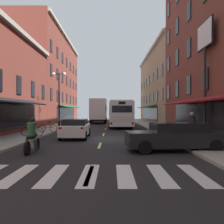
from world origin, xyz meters
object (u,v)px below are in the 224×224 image
object	(u,v)px
transit_bus	(119,113)
bicycle_mid	(47,128)
sedan_near	(100,117)
sedan_mid	(75,128)
bicycle_near	(31,131)
billboard_sign	(204,50)
sedan_far	(174,136)
street_lamp_twin	(58,98)
motorcycle_rider	(31,138)
box_truck	(98,111)
pedestrian_mid	(191,127)

from	to	relation	value
transit_bus	bicycle_mid	bearing A→B (deg)	-123.77
sedan_near	bicycle_mid	distance (m)	27.67
sedan_mid	bicycle_near	world-z (taller)	sedan_mid
billboard_sign	sedan_far	world-z (taller)	billboard_sign
sedan_far	bicycle_mid	bearing A→B (deg)	133.78
sedan_mid	street_lamp_twin	xyz separation A→B (m)	(-2.81, 7.61, 2.61)
motorcycle_rider	sedan_far	bearing A→B (deg)	4.80
transit_bus	box_truck	distance (m)	9.18
sedan_mid	bicycle_mid	distance (m)	4.39
box_truck	sedan_near	xyz separation A→B (m)	(-0.08, 9.19, -1.29)
sedan_mid	motorcycle_rider	world-z (taller)	motorcycle_rider
bicycle_near	pedestrian_mid	size ratio (longest dim) A/B	0.96
sedan_far	bicycle_near	bearing A→B (deg)	147.22
sedan_mid	pedestrian_mid	bearing A→B (deg)	-31.06
transit_bus	bicycle_near	size ratio (longest dim) A/B	6.65
sedan_mid	street_lamp_twin	distance (m)	8.52
transit_bus	sedan_far	xyz separation A→B (m)	(2.18, -18.64, -0.93)
box_truck	motorcycle_rider	xyz separation A→B (m)	(-1.62, -27.86, -1.26)
sedan_far	sedan_near	bearing A→B (deg)	98.30
motorcycle_rider	street_lamp_twin	size ratio (longest dim) A/B	0.36
bicycle_mid	pedestrian_mid	bearing A→B (deg)	-37.34
box_truck	street_lamp_twin	distance (m)	14.45
box_truck	bicycle_near	size ratio (longest dim) A/B	4.37
bicycle_mid	street_lamp_twin	xyz separation A→B (m)	(0.06, 4.29, 2.83)
transit_bus	sedan_near	size ratio (longest dim) A/B	2.66
billboard_sign	sedan_far	size ratio (longest dim) A/B	1.64
billboard_sign	sedan_near	bearing A→B (deg)	105.08
sedan_far	pedestrian_mid	xyz separation A→B (m)	(1.28, 1.44, 0.34)
billboard_sign	pedestrian_mid	distance (m)	6.37
motorcycle_rider	sedan_mid	bearing A→B (deg)	79.95
billboard_sign	box_truck	distance (m)	24.45
sedan_mid	billboard_sign	bearing A→B (deg)	-6.06
box_truck	sedan_mid	xyz separation A→B (m)	(-0.51, -21.60, -1.25)
box_truck	street_lamp_twin	xyz separation A→B (m)	(-3.32, -14.00, 1.37)
billboard_sign	box_truck	world-z (taller)	billboard_sign
sedan_mid	street_lamp_twin	bearing A→B (deg)	110.26
pedestrian_mid	bicycle_near	bearing A→B (deg)	69.48
motorcycle_rider	street_lamp_twin	world-z (taller)	street_lamp_twin
sedan_far	motorcycle_rider	bearing A→B (deg)	-175.20
transit_bus	sedan_far	bearing A→B (deg)	-83.34
sedan_mid	sedan_far	xyz separation A→B (m)	(5.75, -5.68, -0.00)
street_lamp_twin	bicycle_mid	bearing A→B (deg)	-90.80
pedestrian_mid	sedan_mid	bearing A→B (deg)	61.26
billboard_sign	motorcycle_rider	size ratio (longest dim) A/B	3.83
sedan_near	motorcycle_rider	size ratio (longest dim) A/B	2.06
box_truck	sedan_mid	size ratio (longest dim) A/B	1.74
transit_bus	sedan_mid	bearing A→B (deg)	-105.44
sedan_mid	street_lamp_twin	world-z (taller)	street_lamp_twin
bicycle_near	bicycle_mid	distance (m)	3.28
sedan_far	bicycle_mid	size ratio (longest dim) A/B	2.85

